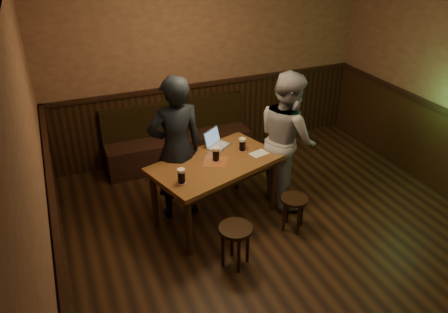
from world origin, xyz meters
TOP-DOWN VIEW (x-y plane):
  - room at (0.00, 0.22)m, footprint 5.04×6.04m
  - bench at (-0.63, 2.75)m, footprint 2.20×0.50m
  - pub_table at (-0.63, 1.18)m, footprint 1.71×1.29m
  - stool_left at (-0.75, 0.31)m, footprint 0.42×0.42m
  - stool_right at (0.15, 0.61)m, footprint 0.33×0.33m
  - pint_left at (-1.15, 0.88)m, footprint 0.11×0.11m
  - pint_mid at (-0.61, 1.21)m, footprint 0.11×0.11m
  - pint_right at (-0.22, 1.32)m, footprint 0.11×0.11m
  - laptop at (-0.48, 1.55)m, footprint 0.39×0.37m
  - menu at (-0.06, 1.16)m, footprint 0.25×0.20m
  - person_suit at (-1.02, 1.46)m, footprint 0.68×0.45m
  - person_grey at (0.38, 1.26)m, footprint 0.71×0.89m

SIDE VIEW (x-z plane):
  - bench at x=-0.63m, z-range -0.16..0.79m
  - stool_right at x=0.15m, z-range 0.13..0.58m
  - stool_left at x=-0.75m, z-range 0.15..0.64m
  - pub_table at x=-0.63m, z-range 0.30..1.11m
  - menu at x=-0.06m, z-range 0.81..0.82m
  - laptop at x=-0.48m, z-range 0.76..0.98m
  - person_grey at x=0.38m, z-range 0.00..1.77m
  - pint_right at x=-0.22m, z-range 0.81..0.98m
  - pint_mid at x=-0.61m, z-range 0.81..0.98m
  - pint_left at x=-1.15m, z-range 0.81..0.99m
  - person_suit at x=-1.02m, z-range 0.00..1.85m
  - room at x=0.00m, z-range -0.22..2.62m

